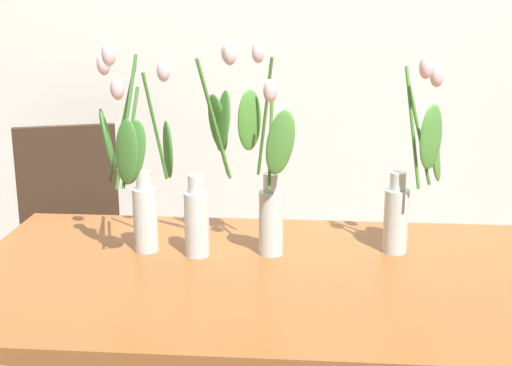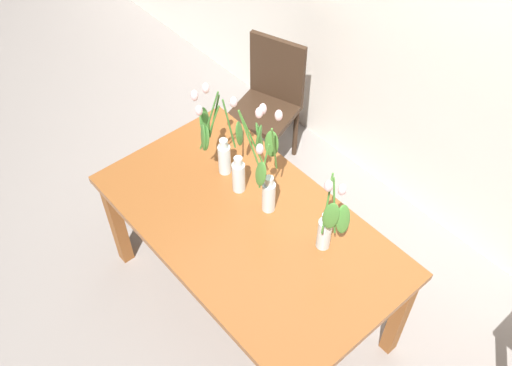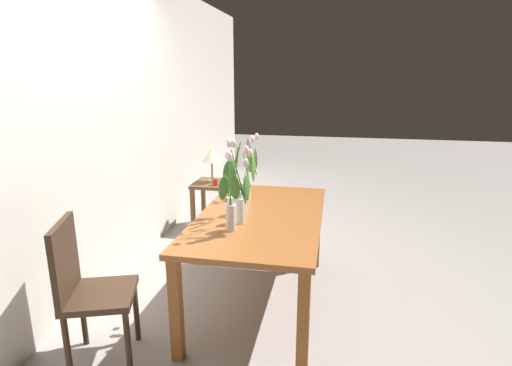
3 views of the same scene
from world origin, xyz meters
name	(u,v)px [view 3 (image 3 of 3)]	position (x,y,z in m)	size (l,w,h in m)	color
ground_plane	(260,303)	(0.00, 0.00, 0.00)	(18.00, 18.00, 0.00)	gray
room_wall_rear	(85,128)	(0.00, 1.38, 1.35)	(9.00, 0.10, 2.70)	silver
dining_table	(260,226)	(0.00, 0.00, 0.65)	(1.60, 0.90, 0.74)	brown
tulip_vase_0	(236,195)	(-0.18, 0.14, 0.94)	(0.14, 0.18, 0.58)	silver
tulip_vase_1	(234,199)	(-0.36, 0.11, 0.96)	(0.20, 0.25, 0.59)	silver
tulip_vase_2	(242,189)	(0.00, 0.14, 0.93)	(0.18, 0.20, 0.58)	silver
tulip_vase_3	(249,178)	(0.37, 0.17, 0.92)	(0.16, 0.13, 0.55)	silver
dining_chair	(86,285)	(-0.85, 0.91, 0.52)	(0.51, 0.51, 0.93)	#382619
side_table	(214,192)	(1.51, 0.83, 0.43)	(0.44, 0.44, 0.55)	brown
table_lamp	(212,156)	(1.54, 0.85, 0.86)	(0.22, 0.22, 0.40)	olive
pillar_candle	(215,182)	(1.39, 0.77, 0.59)	(0.06, 0.06, 0.07)	#B72D23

